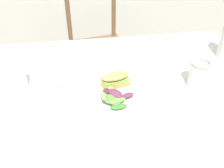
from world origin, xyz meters
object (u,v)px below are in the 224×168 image
at_px(dining_table, 105,110).
at_px(plate_lunch, 113,93).
at_px(mason_jar_iced_tea, 199,75).
at_px(sandwich_half_front, 115,79).
at_px(fork_on_napkin, 56,97).
at_px(cup_extra_side, 18,77).
at_px(chair_wooden_far, 97,47).

relative_size(dining_table, plate_lunch, 4.66).
xyz_separation_m(plate_lunch, mason_jar_iced_tea, (0.34, 0.01, 0.05)).
bearing_deg(sandwich_half_front, plate_lunch, -107.68).
relative_size(dining_table, fork_on_napkin, 7.23).
bearing_deg(cup_extra_side, chair_wooden_far, 64.84).
xyz_separation_m(plate_lunch, fork_on_napkin, (-0.22, 0.01, 0.00)).
relative_size(plate_lunch, sandwich_half_front, 2.40).
bearing_deg(plate_lunch, fork_on_napkin, 178.50).
bearing_deg(sandwich_half_front, fork_on_napkin, -170.65).
bearing_deg(cup_extra_side, fork_on_napkin, -33.38).
xyz_separation_m(chair_wooden_far, sandwich_half_front, (-0.00, -0.87, 0.33)).
relative_size(sandwich_half_front, cup_extra_side, 1.29).
relative_size(chair_wooden_far, plate_lunch, 3.02).
bearing_deg(cup_extra_side, mason_jar_iced_tea, -7.52).
xyz_separation_m(chair_wooden_far, plate_lunch, (-0.02, -0.91, 0.30)).
xyz_separation_m(plate_lunch, sandwich_half_front, (0.01, 0.04, 0.03)).
bearing_deg(cup_extra_side, plate_lunch, -15.50).
distance_m(sandwich_half_front, fork_on_napkin, 0.24).
bearing_deg(dining_table, plate_lunch, -55.70).
height_order(plate_lunch, mason_jar_iced_tea, mason_jar_iced_tea).
bearing_deg(sandwich_half_front, cup_extra_side, 171.47).
bearing_deg(mason_jar_iced_tea, dining_table, 174.68).
height_order(dining_table, plate_lunch, plate_lunch).
xyz_separation_m(chair_wooden_far, mason_jar_iced_tea, (0.32, -0.91, 0.34)).
bearing_deg(fork_on_napkin, dining_table, 10.84).
xyz_separation_m(fork_on_napkin, mason_jar_iced_tea, (0.56, 0.00, 0.05)).
height_order(dining_table, chair_wooden_far, chair_wooden_far).
bearing_deg(fork_on_napkin, cup_extra_side, 146.62).
xyz_separation_m(plate_lunch, cup_extra_side, (-0.36, 0.10, 0.04)).
bearing_deg(fork_on_napkin, sandwich_half_front, 9.35).
height_order(chair_wooden_far, plate_lunch, chair_wooden_far).
distance_m(dining_table, plate_lunch, 0.14).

